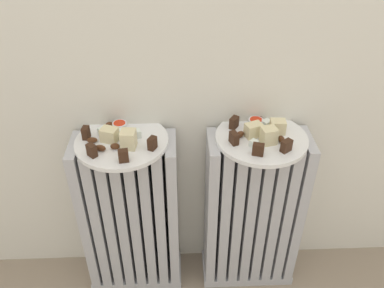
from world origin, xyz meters
name	(u,v)px	position (x,y,z in m)	size (l,w,h in m)	color
radiator_left	(131,218)	(-0.19, 0.28, 0.28)	(0.30, 0.14, 0.57)	#B2B2B7
radiator_right	(252,214)	(0.19, 0.28, 0.28)	(0.30, 0.14, 0.57)	#B2B2B7
plate_left	(122,142)	(-0.19, 0.28, 0.57)	(0.25, 0.25, 0.01)	white
plate_right	(261,138)	(0.19, 0.28, 0.57)	(0.25, 0.25, 0.01)	white
dark_cake_slice_left_0	(86,133)	(-0.29, 0.29, 0.60)	(0.03, 0.02, 0.03)	#382114
dark_cake_slice_left_1	(92,150)	(-0.26, 0.21, 0.60)	(0.03, 0.02, 0.03)	#382114
dark_cake_slice_left_2	(123,156)	(-0.18, 0.18, 0.60)	(0.03, 0.02, 0.03)	#382114
dark_cake_slice_left_3	(152,143)	(-0.11, 0.24, 0.60)	(0.03, 0.02, 0.03)	#382114
marble_cake_slice_left_0	(110,135)	(-0.22, 0.28, 0.60)	(0.04, 0.03, 0.04)	beige
marble_cake_slice_left_1	(128,139)	(-0.17, 0.25, 0.61)	(0.04, 0.04, 0.05)	beige
turkish_delight_left_0	(137,134)	(-0.15, 0.29, 0.59)	(0.02, 0.02, 0.02)	white
turkish_delight_left_1	(123,137)	(-0.19, 0.28, 0.59)	(0.02, 0.02, 0.02)	white
turkish_delight_left_2	(120,133)	(-0.20, 0.30, 0.59)	(0.02, 0.02, 0.02)	white
turkish_delight_left_3	(103,131)	(-0.24, 0.31, 0.59)	(0.02, 0.02, 0.02)	white
medjool_date_left_0	(115,146)	(-0.20, 0.24, 0.59)	(0.02, 0.02, 0.02)	#4C2814
medjool_date_left_1	(109,125)	(-0.23, 0.34, 0.59)	(0.02, 0.02, 0.02)	#4C2814
medjool_date_left_2	(101,148)	(-0.24, 0.23, 0.59)	(0.03, 0.01, 0.02)	#4C2814
medjool_date_left_3	(92,140)	(-0.27, 0.27, 0.59)	(0.03, 0.01, 0.02)	#4C2814
jam_bowl_left	(120,126)	(-0.20, 0.33, 0.59)	(0.04, 0.04, 0.02)	white
dark_cake_slice_right_0	(234,123)	(0.12, 0.33, 0.60)	(0.03, 0.02, 0.03)	#382114
dark_cake_slice_right_1	(234,138)	(0.11, 0.25, 0.60)	(0.03, 0.02, 0.03)	#382114
dark_cake_slice_right_2	(258,149)	(0.17, 0.20, 0.60)	(0.03, 0.02, 0.03)	#382114
dark_cake_slice_right_3	(286,146)	(0.24, 0.21, 0.60)	(0.03, 0.02, 0.03)	#382114
marble_cake_slice_right_0	(253,130)	(0.17, 0.28, 0.60)	(0.05, 0.03, 0.04)	beige
marble_cake_slice_right_1	(278,127)	(0.24, 0.30, 0.60)	(0.04, 0.03, 0.04)	beige
marble_cake_slice_right_2	(269,136)	(0.20, 0.25, 0.60)	(0.04, 0.04, 0.05)	beige
turkish_delight_right_0	(266,124)	(0.21, 0.32, 0.59)	(0.02, 0.02, 0.02)	white
turkish_delight_right_1	(254,144)	(0.16, 0.23, 0.59)	(0.02, 0.02, 0.02)	white
medjool_date_right_0	(259,118)	(0.20, 0.36, 0.59)	(0.03, 0.01, 0.02)	#4C2814
medjool_date_right_1	(240,134)	(0.13, 0.28, 0.59)	(0.03, 0.02, 0.02)	#4C2814
medjool_date_right_2	(281,139)	(0.24, 0.25, 0.59)	(0.02, 0.02, 0.02)	#4C2814
jam_bowl_right	(256,122)	(0.18, 0.33, 0.59)	(0.04, 0.04, 0.02)	white
fork	(125,138)	(-0.18, 0.28, 0.58)	(0.05, 0.10, 0.00)	silver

